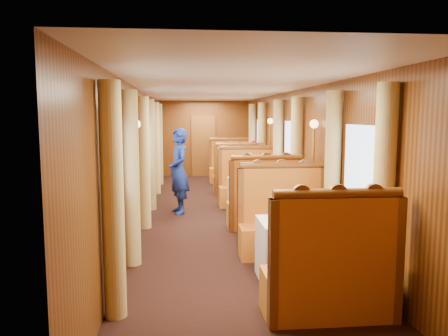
{
  "coord_description": "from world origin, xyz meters",
  "views": [
    {
      "loc": [
        -0.69,
        -8.56,
        2.02
      ],
      "look_at": [
        0.07,
        -0.6,
        1.05
      ],
      "focal_mm": 35.0,
      "sensor_mm": 36.0,
      "label": 1
    }
  ],
  "objects": [
    {
      "name": "curtain_right_near_b",
      "position": [
        1.38,
        -2.72,
        1.18
      ],
      "size": [
        0.22,
        0.22,
        2.35
      ],
      "primitive_type": "cylinder",
      "color": "tan",
      "rests_on": "floor"
    },
    {
      "name": "table_near",
      "position": [
        0.75,
        -3.5,
        0.38
      ],
      "size": [
        1.05,
        0.72,
        0.75
      ],
      "primitive_type": "cube",
      "color": "white",
      "rests_on": "floor"
    },
    {
      "name": "cup_outboard",
      "position": [
        0.44,
        -3.31,
        0.86
      ],
      "size": [
        0.08,
        0.08,
        0.26
      ],
      "rotation": [
        0.0,
        0.0,
        0.16
      ],
      "color": "white",
      "rests_on": "table_near"
    },
    {
      "name": "window_right_far",
      "position": [
        1.49,
        3.5,
        1.45
      ],
      "size": [
        0.01,
        1.2,
        0.9
      ],
      "primitive_type": null,
      "rotation": [
        1.57,
        0.0,
        -1.57
      ],
      "color": "#97ADCD",
      "rests_on": "wall_right"
    },
    {
      "name": "curtain_left_near_b",
      "position": [
        -1.38,
        -2.72,
        1.18
      ],
      "size": [
        0.22,
        0.22,
        2.35
      ],
      "primitive_type": "cylinder",
      "color": "tan",
      "rests_on": "floor"
    },
    {
      "name": "window_left_mid",
      "position": [
        -1.49,
        0.0,
        1.45
      ],
      "size": [
        0.01,
        1.2,
        0.9
      ],
      "primitive_type": null,
      "rotation": [
        1.57,
        0.0,
        1.57
      ],
      "color": "#97ADCD",
      "rests_on": "wall_left"
    },
    {
      "name": "curtain_left_mid_a",
      "position": [
        -1.38,
        -0.78,
        1.18
      ],
      "size": [
        0.22,
        0.22,
        2.35
      ],
      "primitive_type": "cylinder",
      "color": "tan",
      "rests_on": "floor"
    },
    {
      "name": "banquette_mid_aft",
      "position": [
        0.75,
        1.01,
        0.42
      ],
      "size": [
        1.3,
        0.55,
        1.34
      ],
      "color": "#AC3E13",
      "rests_on": "floor"
    },
    {
      "name": "sconce_right_aft",
      "position": [
        1.4,
        1.75,
        1.38
      ],
      "size": [
        0.14,
        0.14,
        1.95
      ],
      "color": "#BF8C3F",
      "rests_on": "floor"
    },
    {
      "name": "cup_inboard",
      "position": [
        0.38,
        -3.39,
        0.86
      ],
      "size": [
        0.08,
        0.08,
        0.26
      ],
      "rotation": [
        0.0,
        0.0,
        -0.42
      ],
      "color": "white",
      "rests_on": "table_near"
    },
    {
      "name": "teapot_right",
      "position": [
        0.71,
        -3.63,
        0.81
      ],
      "size": [
        0.18,
        0.15,
        0.12
      ],
      "primitive_type": null,
      "rotation": [
        0.0,
        0.0,
        0.27
      ],
      "color": "silver",
      "rests_on": "tea_tray"
    },
    {
      "name": "rose_vase_far",
      "position": [
        0.73,
        3.46,
        0.93
      ],
      "size": [
        0.06,
        0.06,
        0.36
      ],
      "rotation": [
        0.0,
        0.0,
        -0.29
      ],
      "color": "silver",
      "rests_on": "table_far"
    },
    {
      "name": "curtain_left_far_b",
      "position": [
        -1.38,
        4.28,
        1.18
      ],
      "size": [
        0.22,
        0.22,
        2.35
      ],
      "primitive_type": "cylinder",
      "color": "tan",
      "rests_on": "floor"
    },
    {
      "name": "wall_near",
      "position": [
        0.0,
        -6.0,
        1.25
      ],
      "size": [
        3.0,
        0.01,
        2.5
      ],
      "primitive_type": null,
      "rotation": [
        -1.57,
        0.0,
        0.0
      ],
      "color": "brown",
      "rests_on": "floor"
    },
    {
      "name": "ceiling",
      "position": [
        0.0,
        0.0,
        2.5
      ],
      "size": [
        3.0,
        12.0,
        0.01
      ],
      "primitive_type": null,
      "rotation": [
        3.14,
        0.0,
        0.0
      ],
      "color": "silver",
      "rests_on": "wall_left"
    },
    {
      "name": "banquette_near_aft",
      "position": [
        0.75,
        -2.49,
        0.42
      ],
      "size": [
        1.3,
        0.55,
        1.34
      ],
      "color": "#AC3E13",
      "rests_on": "floor"
    },
    {
      "name": "curtain_left_mid_b",
      "position": [
        -1.38,
        0.78,
        1.18
      ],
      "size": [
        0.22,
        0.22,
        2.35
      ],
      "primitive_type": "cylinder",
      "color": "tan",
      "rests_on": "floor"
    },
    {
      "name": "window_right_near",
      "position": [
        1.49,
        -3.5,
        1.45
      ],
      "size": [
        0.01,
        1.2,
        0.9
      ],
      "primitive_type": null,
      "rotation": [
        1.57,
        0.0,
        -1.57
      ],
      "color": "#97ADCD",
      "rests_on": "wall_right"
    },
    {
      "name": "curtain_right_mid_b",
      "position": [
        1.38,
        0.78,
        1.18
      ],
      "size": [
        0.22,
        0.22,
        2.35
      ],
      "primitive_type": "cylinder",
      "color": "tan",
      "rests_on": "floor"
    },
    {
      "name": "window_left_near",
      "position": [
        -1.49,
        -3.5,
        1.45
      ],
      "size": [
        0.01,
        1.2,
        0.9
      ],
      "primitive_type": null,
      "rotation": [
        1.57,
        0.0,
        1.57
      ],
      "color": "#97ADCD",
      "rests_on": "wall_left"
    },
    {
      "name": "curtain_right_near_a",
      "position": [
        1.38,
        -4.28,
        1.18
      ],
      "size": [
        0.22,
        0.22,
        2.35
      ],
      "primitive_type": "cylinder",
      "color": "tan",
      "rests_on": "floor"
    },
    {
      "name": "wall_right",
      "position": [
        1.5,
        0.0,
        1.25
      ],
      "size": [
        0.01,
        12.0,
        2.5
      ],
      "primitive_type": null,
      "rotation": [
        1.57,
        0.0,
        -1.57
      ],
      "color": "brown",
      "rests_on": "floor"
    },
    {
      "name": "banquette_mid_fwd",
      "position": [
        0.75,
        -1.01,
        0.42
      ],
      "size": [
        1.3,
        0.55,
        1.34
      ],
      "color": "#AC3E13",
      "rests_on": "floor"
    },
    {
      "name": "window_right_mid",
      "position": [
        1.49,
        0.0,
        1.45
      ],
      "size": [
        0.01,
        1.2,
        0.9
      ],
      "primitive_type": null,
      "rotation": [
        1.57,
        0.0,
        -1.57
      ],
      "color": "#97ADCD",
      "rests_on": "wall_right"
    },
    {
      "name": "teapot_left",
      "position": [
        0.56,
        -3.57,
        0.81
      ],
      "size": [
        0.16,
        0.13,
        0.12
      ],
      "primitive_type": null,
      "rotation": [
        0.0,
        0.0,
        0.1
      ],
      "color": "silver",
      "rests_on": "tea_tray"
    },
    {
      "name": "table_mid",
      "position": [
        0.75,
        0.0,
        0.38
      ],
      "size": [
        1.05,
        0.72,
        0.75
      ],
      "primitive_type": "cube",
      "color": "white",
      "rests_on": "floor"
    },
    {
      "name": "curtain_right_far_b",
      "position": [
        1.38,
        4.28,
        1.18
      ],
      "size": [
        0.22,
        0.22,
        2.35
      ],
      "primitive_type": "cylinder",
      "color": "tan",
      "rests_on": "floor"
    },
    {
      "name": "sconce_right_fore",
      "position": [
        1.4,
        -1.75,
        1.38
      ],
      "size": [
        0.14,
        0.14,
        1.95
      ],
      "color": "#BF8C3F",
      "rests_on": "floor"
    },
    {
      "name": "banquette_far_fwd",
      "position": [
        0.75,
        2.49,
        0.42
      ],
      "size": [
        1.3,
        0.55,
        1.34
      ],
      "color": "#AC3E13",
      "rests_on": "floor"
    },
    {
      "name": "curtain_left_far_a",
      "position": [
        -1.38,
        2.72,
        1.18
      ],
      "size": [
        0.22,
        0.22,
        2.35
      ],
      "primitive_type": "cylinder",
      "color": "tan",
      "rests_on": "floor"
    },
    {
      "name": "curtain_right_far_a",
      "position": [
        1.38,
        2.72,
        1.18
      ],
      "size": [
        0.22,
        0.22,
        2.35
      ],
      "primitive_type": "cylinder",
      "color": "tan",
      "rests_on": "floor"
    },
    {
      "name": "rose_vase_mid",
      "position": [
        0.72,
        0.03,
        0.93
      ],
      "size": [
        0.06,
        0.06,
        0.36
      ],
      "rotation": [
        0.0,
        0.0,
        0.34
      ],
      "color": "silver",
      "rests_on": "table_mid"
    },
    {
      "name": "wall_left",
      "position": [
        -1.5,
        0.0,
        1.25
      ],
      "size": [
        0.01,
        12.0,
        2.5
      ],
      "primitive_type": null,
      "rotation": [
        1.57,
        0.0,
        1.57
      ],
      "color": "brown",
      "rests_on": "floor"
    },
    {
      "name": "passenger",
      "position": [
        0.75,
        0.79,
        0.74
      ],
      "size": [
        0.4,
        0.44,
        0.76
      ],
      "color": "beige",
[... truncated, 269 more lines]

